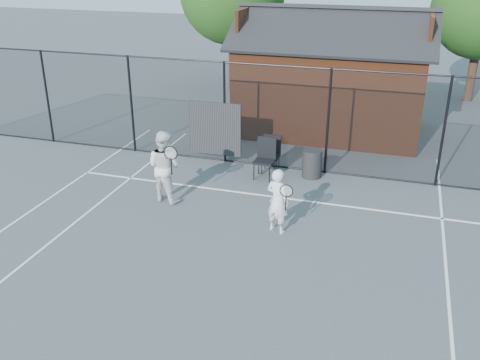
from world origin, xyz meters
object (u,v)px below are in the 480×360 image
(player_front, at_px, (278,201))
(chair_right, at_px, (271,155))
(player_back, at_px, (164,166))
(clubhouse, at_px, (331,84))
(chair_left, at_px, (264,160))
(waste_bin, at_px, (312,163))

(player_front, relative_size, chair_right, 1.47)
(player_front, distance_m, chair_right, 3.49)
(player_back, relative_size, chair_right, 1.78)
(chair_right, bearing_deg, clubhouse, 75.02)
(chair_left, relative_size, chair_right, 1.08)
(chair_right, bearing_deg, waste_bin, -2.18)
(player_front, bearing_deg, waste_bin, 86.62)
(clubhouse, relative_size, player_front, 4.28)
(clubhouse, distance_m, chair_right, 4.64)
(clubhouse, bearing_deg, waste_bin, -87.54)
(player_back, height_order, chair_right, player_back)
(waste_bin, bearing_deg, chair_left, -158.12)
(clubhouse, height_order, chair_left, clubhouse)
(chair_left, distance_m, waste_bin, 1.35)
(chair_left, bearing_deg, chair_right, 86.40)
(player_back, bearing_deg, waste_bin, 37.76)
(chair_left, height_order, waste_bin, chair_left)
(player_front, distance_m, player_back, 3.19)
(clubhouse, bearing_deg, chair_left, -102.16)
(player_front, relative_size, waste_bin, 1.90)
(player_front, relative_size, chair_left, 1.36)
(clubhouse, height_order, waste_bin, clubhouse)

